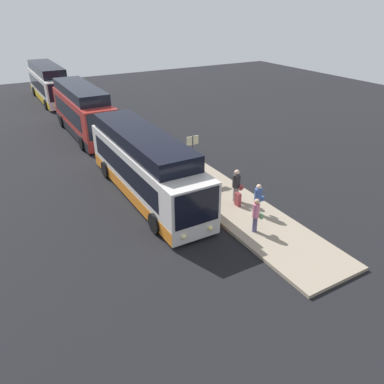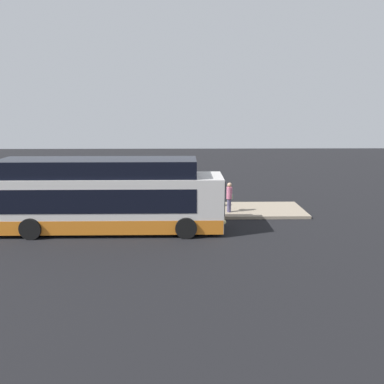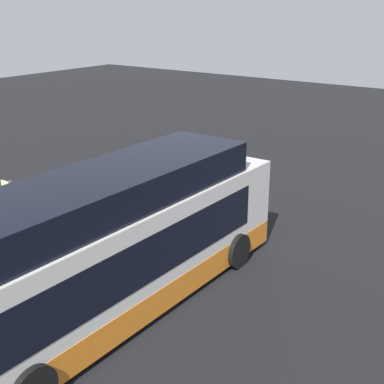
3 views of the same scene
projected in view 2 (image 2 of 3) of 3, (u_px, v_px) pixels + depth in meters
The scene contains 8 objects.
ground at pixel (130, 229), 19.34m from camera, with size 80.00×80.00×0.00m, color black.
platform at pixel (137, 211), 22.53m from camera, with size 20.00×3.39×0.17m.
bus_lead at pixel (107, 199), 18.76m from camera, with size 11.51×2.84×3.67m.
passenger_boarding at pixel (179, 192), 22.65m from camera, with size 0.70×0.60×1.85m.
passenger_waiting at pixel (207, 193), 22.82m from camera, with size 0.45×0.61×1.70m.
passenger_with_bags at pixel (229, 196), 21.72m from camera, with size 0.46×0.57×1.75m.
suitcase at pixel (187, 203), 22.58m from camera, with size 0.36×0.20×0.97m.
sign_post at pixel (114, 181), 21.87m from camera, with size 0.10×0.78×2.76m.
Camera 2 is at (2.91, -18.51, 6.07)m, focal length 35.00 mm.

